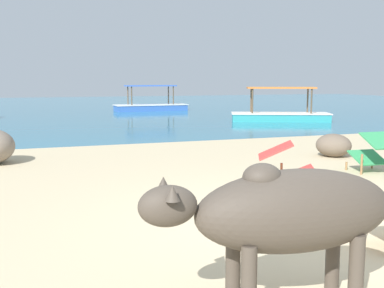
# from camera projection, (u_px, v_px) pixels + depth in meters

# --- Properties ---
(sand_beach) EXTENTS (18.00, 14.00, 0.04)m
(sand_beach) POSITION_uv_depth(u_px,v_px,m) (318.00, 228.00, 4.98)
(sand_beach) COLOR #CCB78E
(sand_beach) RESTS_ON ground
(water_surface) EXTENTS (60.00, 36.00, 0.03)m
(water_surface) POSITION_uv_depth(u_px,v_px,m) (82.00, 109.00, 25.54)
(water_surface) COLOR teal
(water_surface) RESTS_ON ground
(cow) EXTENTS (1.79, 0.63, 1.01)m
(cow) POSITION_uv_depth(u_px,v_px,m) (289.00, 212.00, 3.13)
(cow) COLOR #4C4238
(cow) RESTS_ON sand_beach
(deck_chair_near) EXTENTS (0.92, 0.82, 0.68)m
(deck_chair_near) POSITION_uv_depth(u_px,v_px,m) (287.00, 163.00, 6.55)
(deck_chair_near) COLOR olive
(deck_chair_near) RESTS_ON sand_beach
(deck_chair_far) EXTENTS (0.58, 0.79, 0.68)m
(deck_chair_far) POSITION_uv_depth(u_px,v_px,m) (374.00, 150.00, 7.77)
(deck_chair_far) COLOR olive
(deck_chair_far) RESTS_ON sand_beach
(shore_rock_medium) EXTENTS (0.89, 0.93, 0.46)m
(shore_rock_medium) POSITION_uv_depth(u_px,v_px,m) (333.00, 145.00, 9.45)
(shore_rock_medium) COLOR #6B5B4C
(shore_rock_medium) RESTS_ON sand_beach
(boat_blue) EXTENTS (3.71, 1.29, 1.29)m
(boat_blue) POSITION_uv_depth(u_px,v_px,m) (151.00, 105.00, 23.85)
(boat_blue) COLOR #3866B7
(boat_blue) RESTS_ON water_surface
(boat_teal) EXTENTS (3.83, 2.48, 1.29)m
(boat_teal) POSITION_uv_depth(u_px,v_px,m) (280.00, 114.00, 17.80)
(boat_teal) COLOR teal
(boat_teal) RESTS_ON water_surface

